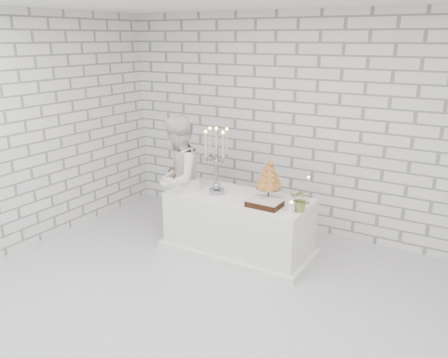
% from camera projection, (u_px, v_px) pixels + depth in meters
% --- Properties ---
extents(ground, '(6.00, 5.00, 0.01)m').
position_uv_depth(ground, '(218.00, 317.00, 4.50)').
color(ground, silver).
rests_on(ground, ground).
extents(wall_back, '(6.00, 0.01, 3.00)m').
position_uv_depth(wall_back, '(315.00, 127.00, 6.10)').
color(wall_back, white).
rests_on(wall_back, ground).
extents(wall_left, '(0.01, 5.00, 3.00)m').
position_uv_depth(wall_left, '(8.00, 136.00, 5.53)').
color(wall_left, white).
rests_on(wall_left, ground).
extents(cake_table, '(1.80, 0.80, 0.75)m').
position_uv_depth(cake_table, '(238.00, 224.00, 5.79)').
color(cake_table, white).
rests_on(cake_table, ground).
extents(groom, '(0.65, 0.68, 1.56)m').
position_uv_depth(groom, '(181.00, 177.00, 6.37)').
color(groom, brown).
rests_on(groom, ground).
extents(bride, '(0.81, 0.95, 1.71)m').
position_uv_depth(bride, '(177.00, 180.00, 5.97)').
color(bride, white).
rests_on(bride, ground).
extents(candelabra, '(0.44, 0.44, 0.86)m').
position_uv_depth(candelabra, '(216.00, 161.00, 5.65)').
color(candelabra, '#93939D').
rests_on(candelabra, cake_table).
extents(croquembouche, '(0.42, 0.42, 0.52)m').
position_uv_depth(croquembouche, '(269.00, 180.00, 5.48)').
color(croquembouche, '#A0632E').
rests_on(croquembouche, cake_table).
extents(chocolate_cake, '(0.39, 0.28, 0.08)m').
position_uv_depth(chocolate_cake, '(265.00, 203.00, 5.33)').
color(chocolate_cake, black).
rests_on(chocolate_cake, cake_table).
extents(pillar_candle, '(0.09, 0.09, 0.12)m').
position_uv_depth(pillar_candle, '(291.00, 207.00, 5.14)').
color(pillar_candle, white).
rests_on(pillar_candle, cake_table).
extents(extra_taper, '(0.07, 0.07, 0.32)m').
position_uv_depth(extra_taper, '(308.00, 191.00, 5.38)').
color(extra_taper, beige).
rests_on(extra_taper, cake_table).
extents(flowers, '(0.29, 0.27, 0.28)m').
position_uv_depth(flowers, '(301.00, 199.00, 5.16)').
color(flowers, '#506E2E').
rests_on(flowers, cake_table).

